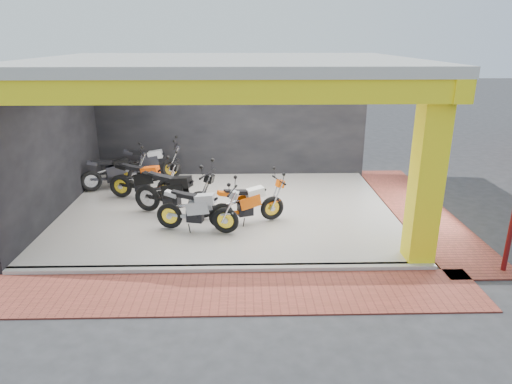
# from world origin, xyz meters

# --- Properties ---
(ground) EXTENTS (80.00, 80.00, 0.00)m
(ground) POSITION_xyz_m (0.00, 0.00, 0.00)
(ground) COLOR #2D2D30
(ground) RESTS_ON ground
(showroom_floor) EXTENTS (8.00, 6.00, 0.10)m
(showroom_floor) POSITION_xyz_m (0.00, 2.00, 0.05)
(showroom_floor) COLOR silver
(showroom_floor) RESTS_ON ground
(showroom_ceiling) EXTENTS (8.40, 6.40, 0.20)m
(showroom_ceiling) POSITION_xyz_m (0.00, 2.00, 3.60)
(showroom_ceiling) COLOR beige
(showroom_ceiling) RESTS_ON corner_column
(back_wall) EXTENTS (8.20, 0.20, 3.50)m
(back_wall) POSITION_xyz_m (0.00, 5.10, 1.75)
(back_wall) COLOR black
(back_wall) RESTS_ON ground
(left_wall) EXTENTS (0.20, 6.20, 3.50)m
(left_wall) POSITION_xyz_m (-4.10, 2.00, 1.75)
(left_wall) COLOR black
(left_wall) RESTS_ON ground
(corner_column) EXTENTS (0.50, 0.50, 3.50)m
(corner_column) POSITION_xyz_m (3.75, -0.75, 1.75)
(corner_column) COLOR yellow
(corner_column) RESTS_ON ground
(header_beam_front) EXTENTS (8.40, 0.30, 0.40)m
(header_beam_front) POSITION_xyz_m (0.00, -1.00, 3.30)
(header_beam_front) COLOR yellow
(header_beam_front) RESTS_ON corner_column
(header_beam_right) EXTENTS (0.30, 6.40, 0.40)m
(header_beam_right) POSITION_xyz_m (4.00, 2.00, 3.30)
(header_beam_right) COLOR yellow
(header_beam_right) RESTS_ON corner_column
(floor_kerb) EXTENTS (8.00, 0.20, 0.10)m
(floor_kerb) POSITION_xyz_m (0.00, -1.02, 0.05)
(floor_kerb) COLOR silver
(floor_kerb) RESTS_ON ground
(paver_front) EXTENTS (9.00, 1.40, 0.03)m
(paver_front) POSITION_xyz_m (0.00, -1.80, 0.01)
(paver_front) COLOR #9B4032
(paver_front) RESTS_ON ground
(paver_right) EXTENTS (1.40, 7.00, 0.03)m
(paver_right) POSITION_xyz_m (4.80, 2.00, 0.01)
(paver_right) COLOR #9B4032
(paver_right) RESTS_ON ground
(moto_hero) EXTENTS (2.02, 1.31, 1.16)m
(moto_hero) POSITION_xyz_m (1.06, 1.20, 0.68)
(moto_hero) COLOR #EB5809
(moto_hero) RESTS_ON showroom_floor
(moto_row_a) EXTENTS (2.08, 1.15, 1.20)m
(moto_row_a) POSITION_xyz_m (0.01, 0.46, 0.70)
(moto_row_a) COLOR #A3A7AB
(moto_row_a) RESTS_ON showroom_floor
(moto_row_b) EXTENTS (2.34, 1.51, 1.34)m
(moto_row_b) POSITION_xyz_m (-0.58, 1.34, 0.77)
(moto_row_b) COLOR black
(moto_row_b) RESTS_ON showroom_floor
(moto_row_c) EXTENTS (2.16, 1.19, 1.25)m
(moto_row_c) POSITION_xyz_m (-1.54, 2.55, 0.72)
(moto_row_c) COLOR black
(moto_row_c) RESTS_ON showroom_floor
(moto_row_d) EXTENTS (2.05, 1.32, 1.17)m
(moto_row_d) POSITION_xyz_m (-2.60, 3.81, 0.69)
(moto_row_d) COLOR black
(moto_row_d) RESTS_ON showroom_floor
(moto_row_e) EXTENTS (2.00, 0.80, 1.21)m
(moto_row_e) POSITION_xyz_m (-1.76, 4.50, 0.70)
(moto_row_e) COLOR black
(moto_row_e) RESTS_ON showroom_floor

